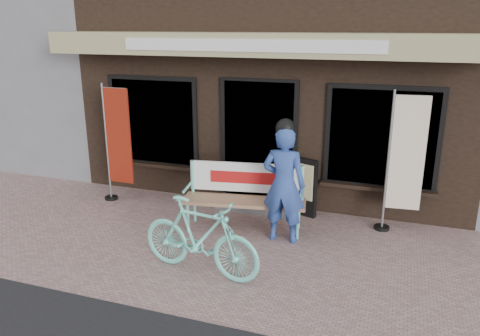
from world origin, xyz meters
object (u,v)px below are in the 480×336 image
at_px(nobori_red, 117,142).
at_px(nobori_cream, 404,161).
at_px(person, 284,182).
at_px(bicycle, 200,237).
at_px(menu_stand, 303,186).
at_px(bench, 245,191).

bearing_deg(nobori_red, nobori_cream, 4.44).
relative_size(person, bicycle, 1.09).
bearing_deg(person, menu_stand, 86.01).
xyz_separation_m(person, nobori_cream, (1.59, 0.89, 0.22)).
height_order(bicycle, nobori_red, nobori_red).
distance_m(bench, nobori_red, 2.55).
height_order(bench, person, person).
bearing_deg(nobori_cream, menu_stand, 168.83).
xyz_separation_m(person, nobori_red, (-3.14, 0.61, 0.19)).
bearing_deg(menu_stand, nobori_red, -152.01).
height_order(person, menu_stand, person).
bearing_deg(bench, menu_stand, 37.09).
distance_m(bench, person, 0.77).
bearing_deg(menu_stand, bicycle, -89.11).
xyz_separation_m(bench, bicycle, (-0.08, -1.53, -0.09)).
distance_m(nobori_red, menu_stand, 3.30).
distance_m(bicycle, nobori_red, 3.11).
xyz_separation_m(bicycle, nobori_cream, (2.33, 2.17, 0.61)).
relative_size(person, nobori_red, 0.87).
distance_m(bench, menu_stand, 1.09).
relative_size(person, nobori_cream, 0.84).
bearing_deg(bench, bicycle, -102.66).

